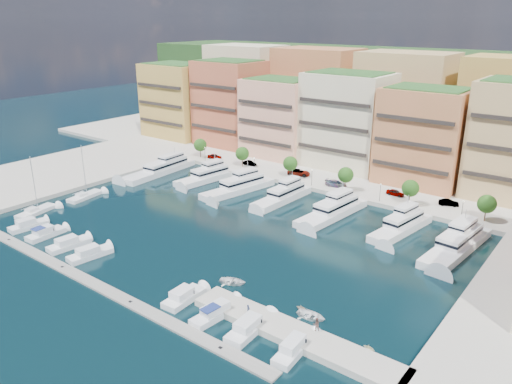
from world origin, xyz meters
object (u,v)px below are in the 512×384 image
car_4 (395,193)px  tree_5 (487,204)px  yacht_0 (162,169)px  yacht_4 (334,211)px  yacht_3 (284,195)px  lamppost_2 (312,175)px  sailboat_1 (85,197)px  car_3 (336,184)px  lamppost_0 (205,152)px  tree_1 (242,154)px  tree_3 (346,175)px  cruiser_6 (184,298)px  yacht_5 (402,225)px  tree_4 (410,188)px  tender_3 (369,348)px  tender_1 (301,308)px  tree_2 (290,164)px  lamppost_4 (463,207)px  lamppost_3 (380,189)px  cruiser_1 (45,234)px  car_0 (215,156)px  sailboat_0 (36,212)px  person_0 (248,310)px  tree_0 (200,145)px  tender_2 (311,315)px  cruiser_7 (217,313)px  car_5 (449,203)px  cruiser_0 (28,226)px  yacht_1 (208,176)px  yacht_2 (240,186)px  cruiser_3 (90,254)px  cruiser_9 (294,349)px  car_2 (299,172)px  tender_0 (233,281)px  cruiser_2 (69,245)px  lamppost_1 (254,162)px  car_1 (250,163)px  person_1 (316,324)px

car_4 → tree_5: bearing=-97.8°
yacht_0 → yacht_4: size_ratio=1.14×
yacht_3 → lamppost_2: bearing=84.0°
sailboat_1 → car_3: bearing=42.7°
tree_5 → lamppost_0: tree_5 is taller
tree_1 → tree_3: bearing=0.0°
yacht_3 → cruiser_6: (12.90, -45.21, -0.66)m
yacht_5 → tree_4: bearing=106.2°
lamppost_2 → sailboat_1: (-39.32, -38.02, -3.51)m
tender_3 → car_3: (-34.11, 52.70, 1.35)m
sailboat_1 → tender_1: sailboat_1 is taller
tree_2 → lamppost_4: tree_2 is taller
lamppost_3 → cruiser_1: lamppost_3 is taller
tender_3 → car_0: size_ratio=0.39×
tree_4 → sailboat_0: size_ratio=0.43×
yacht_4 → person_0: size_ratio=12.09×
tree_0 → yacht_0: bearing=-89.7°
tender_2 → car_0: (-65.14, 51.60, 1.27)m
cruiser_7 → car_5: car_5 is taller
lamppost_3 → tender_2: bearing=-76.5°
lamppost_3 → yacht_5: (9.72, -10.52, -2.62)m
tree_3 → cruiser_0: size_ratio=0.74×
lamppost_0 → sailboat_0: size_ratio=0.32×
tree_1 → person_0: bearing=-50.2°
yacht_1 → tree_4: bearing=14.5°
tree_4 → person_0: tree_4 is taller
tree_4 → cruiser_0: size_ratio=0.74×
tree_5 → lamppost_3: (-22.00, -2.30, -0.92)m
yacht_2 → cruiser_3: yacht_2 is taller
yacht_1 → cruiser_0: 45.96m
lamppost_0 → yacht_5: size_ratio=0.23×
cruiser_0 → cruiser_9: (64.73, -0.01, -0.00)m
lamppost_3 → cruiser_6: size_ratio=0.57×
cruiser_7 → cruiser_9: (13.31, 0.03, -0.02)m
sailboat_0 → car_0: bearing=86.0°
yacht_2 → car_0: 27.19m
lamppost_4 → car_2: (-43.06, 5.06, -1.99)m
sailboat_1 → tender_0: bearing=-9.9°
yacht_3 → cruiser_2: size_ratio=2.30×
tree_0 → lamppost_1: size_ratio=1.35×
sailboat_1 → car_1: bearing=69.2°
person_1 → yacht_4: bearing=-104.0°
yacht_1 → tender_2: bearing=-34.3°
cruiser_1 → tender_2: (55.88, 7.87, -0.12)m
yacht_1 → yacht_4: bearing=-2.0°
car_1 → cruiser_7: bearing=-144.9°
tree_3 → cruiser_0: bearing=-125.2°
lamppost_3 → yacht_4: yacht_4 is taller
person_0 → tree_5: bearing=-26.0°
cruiser_7 → sailboat_1: sailboat_1 is taller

